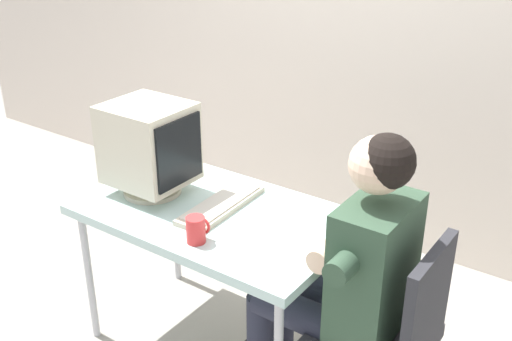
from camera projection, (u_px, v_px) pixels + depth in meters
name	position (u px, v px, depth m)	size (l,w,h in m)	color
desk	(215.00, 221.00, 2.69)	(1.19, 0.72, 0.74)	#B7B7BC
crt_monitor	(150.00, 145.00, 2.73)	(0.37, 0.33, 0.43)	beige
keyboard	(221.00, 205.00, 2.68)	(0.17, 0.48, 0.03)	beige
office_chair	(390.00, 331.00, 2.31)	(0.43, 0.43, 0.89)	#4C4C51
person_seated	(346.00, 269.00, 2.33)	(0.74, 0.57, 1.27)	#334C38
desk_mug	(196.00, 229.00, 2.41)	(0.08, 0.09, 0.11)	red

